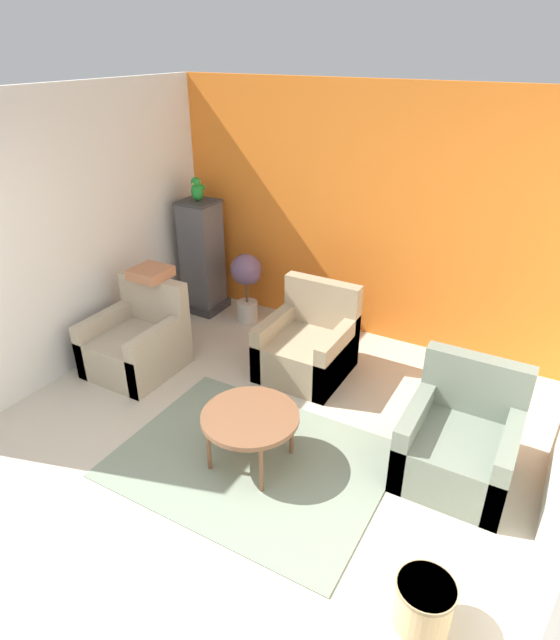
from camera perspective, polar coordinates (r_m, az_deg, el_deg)
name	(u,v)px	position (r m, az deg, el deg)	size (l,w,h in m)	color
ground_plane	(147,557)	(3.91, -14.05, -23.33)	(20.00, 20.00, 0.00)	beige
wall_back_accent	(364,217)	(5.80, 8.95, 10.81)	(4.50, 0.06, 2.67)	orange
wall_left	(81,232)	(5.61, -20.44, 8.84)	(0.06, 3.55, 2.67)	silver
area_rug	(252,461)	(4.42, -3.05, -14.74)	(2.08, 1.57, 0.01)	gray
coffee_table	(250,419)	(4.15, -3.19, -10.48)	(0.76, 0.76, 0.46)	brown
armchair_left	(138,344)	(5.57, -14.95, -2.45)	(0.80, 0.83, 0.89)	tan
armchair_right	(459,444)	(4.37, 18.57, -12.43)	(0.80, 0.83, 0.89)	slate
armchair_middle	(308,347)	(5.33, 3.00, -2.90)	(0.80, 0.83, 0.89)	#9E896B
birdcage	(202,258)	(6.52, -8.30, 6.54)	(0.46, 0.46, 1.37)	#353539
parrot	(197,190)	(6.27, -8.80, 13.57)	(0.13, 0.23, 0.27)	#1E842D
potted_plant	(246,278)	(6.23, -3.63, 4.48)	(0.40, 0.36, 0.83)	beige
wicker_basket	(424,603)	(3.51, 15.07, -27.12)	(0.34, 0.34, 0.32)	tan
throw_pillow	(151,273)	(5.48, -13.63, 4.90)	(0.35, 0.35, 0.10)	#B2704C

